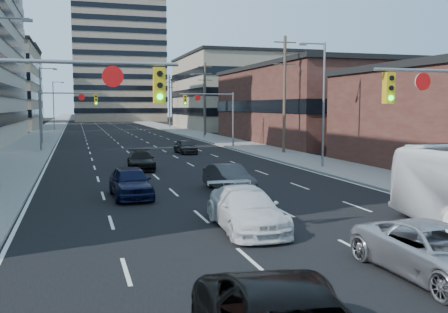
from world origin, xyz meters
name	(u,v)px	position (x,y,z in m)	size (l,w,h in m)	color
road_surface	(102,123)	(0.00, 130.00, 0.01)	(18.00, 300.00, 0.02)	black
sidewalk_left	(57,123)	(-11.50, 130.00, 0.07)	(5.00, 300.00, 0.15)	slate
sidewalk_right	(145,122)	(11.50, 130.00, 0.07)	(5.00, 300.00, 0.15)	slate
storefront_right_mid	(326,106)	(24.00, 50.00, 4.50)	(20.00, 30.00, 9.00)	#472119
office_right_far	(240,94)	(25.00, 88.00, 7.00)	(22.00, 28.00, 14.00)	gray
apartment_tower	(116,25)	(6.00, 150.00, 29.00)	(26.00, 26.00, 58.00)	gray
bg_block_right	(217,101)	(32.00, 130.00, 6.00)	(22.00, 22.00, 12.00)	gray
signal_near_left	(45,113)	(-7.45, 8.00, 4.33)	(6.59, 0.33, 6.00)	slate
signal_far_left	(64,108)	(-7.68, 45.00, 4.30)	(6.09, 0.33, 6.00)	slate
signal_far_right	(213,108)	(7.68, 45.00, 4.30)	(6.09, 0.33, 6.00)	slate
utility_pole_block	(284,92)	(12.20, 36.00, 5.78)	(2.20, 0.28, 11.00)	#4C3D2D
utility_pole_midblock	(205,98)	(12.20, 66.00, 5.78)	(2.20, 0.28, 11.00)	#4C3D2D
utility_pole_distant	(169,100)	(12.20, 96.00, 5.78)	(2.20, 0.28, 11.00)	#4C3D2D
streetlight_left_mid	(42,101)	(-10.34, 55.00, 5.05)	(2.03, 0.22, 9.00)	slate
streetlight_left_far	(54,103)	(-10.34, 90.00, 5.05)	(2.03, 0.22, 9.00)	slate
streetlight_right_near	(322,99)	(10.34, 25.00, 5.05)	(2.03, 0.22, 9.00)	slate
streetlight_right_far	(203,102)	(10.34, 60.00, 5.05)	(2.03, 0.22, 9.00)	slate
white_van	(246,209)	(-0.71, 9.54, 0.76)	(2.12, 5.22, 1.51)	silver
silver_suv	(436,252)	(2.36, 3.18, 0.71)	(2.36, 5.11, 1.42)	#B1B1B6
sedan_blue	(131,182)	(-4.10, 17.18, 0.78)	(1.83, 4.56, 1.55)	black
sedan_grey_center	(229,178)	(1.10, 17.58, 0.71)	(1.51, 4.32, 1.42)	#313133
sedan_black_far	(141,160)	(-2.25, 27.95, 0.66)	(1.86, 4.57, 1.33)	black
sedan_grey_right	(185,146)	(3.34, 38.97, 0.68)	(1.60, 3.97, 1.35)	#2B2B2D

